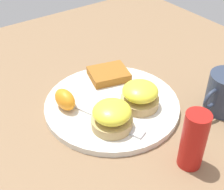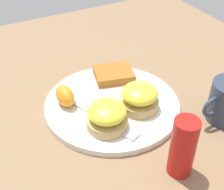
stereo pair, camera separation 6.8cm
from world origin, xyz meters
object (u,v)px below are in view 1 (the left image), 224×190
object	(u,v)px
sandwich_benedict_right	(140,95)
fork	(107,120)
orange_wedge	(65,99)
sandwich_benedict_left	(112,116)
condiment_bottle	(194,140)
hashbrown_patty	(109,74)

from	to	relation	value
sandwich_benedict_right	fork	size ratio (longest dim) A/B	0.44
sandwich_benedict_right	orange_wedge	bearing A→B (deg)	-32.77
sandwich_benedict_left	condiment_bottle	xyz separation A→B (m)	(-0.07, 0.15, 0.02)
orange_wedge	condiment_bottle	xyz separation A→B (m)	(-0.11, 0.26, 0.02)
sandwich_benedict_left	fork	size ratio (longest dim) A/B	0.44
sandwich_benedict_left	sandwich_benedict_right	bearing A→B (deg)	-167.19
orange_wedge	hashbrown_patty	bearing A→B (deg)	-164.00
hashbrown_patty	condiment_bottle	xyz separation A→B (m)	(0.03, 0.30, 0.03)
fork	orange_wedge	bearing A→B (deg)	-60.98
sandwich_benedict_left	hashbrown_patty	distance (m)	0.18
orange_wedge	fork	xyz separation A→B (m)	(-0.05, 0.09, -0.02)
hashbrown_patty	condiment_bottle	world-z (taller)	condiment_bottle
sandwich_benedict_left	orange_wedge	xyz separation A→B (m)	(0.05, -0.11, -0.01)
sandwich_benedict_right	orange_wedge	world-z (taller)	sandwich_benedict_right
fork	condiment_bottle	distance (m)	0.19
sandwich_benedict_right	orange_wedge	xyz separation A→B (m)	(0.14, -0.09, -0.01)
hashbrown_patty	orange_wedge	size ratio (longest dim) A/B	1.52
sandwich_benedict_left	hashbrown_patty	bearing A→B (deg)	-122.86
sandwich_benedict_left	fork	distance (m)	0.03
fork	sandwich_benedict_right	bearing A→B (deg)	-179.73
orange_wedge	fork	size ratio (longest dim) A/B	0.32
sandwich_benedict_left	hashbrown_patty	xyz separation A→B (m)	(-0.10, -0.15, -0.02)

